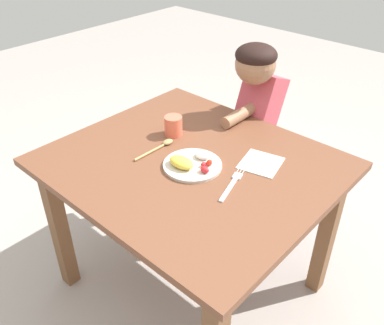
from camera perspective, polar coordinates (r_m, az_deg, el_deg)
ground_plane at (r=2.13m, az=-0.03°, el=-16.20°), size 8.00×8.00×0.00m
dining_table at (r=1.70m, az=-0.04°, el=-2.90°), size 1.08×0.94×0.72m
plate at (r=1.60m, az=-0.14°, el=-0.18°), size 0.23×0.23×0.05m
fork at (r=1.51m, az=5.52°, el=-3.04°), size 0.08×0.21×0.01m
spoon at (r=1.72m, az=-4.29°, el=2.32°), size 0.03×0.21×0.02m
drinking_cup at (r=1.80m, az=-2.58°, el=5.09°), size 0.08×0.08×0.09m
person at (r=2.12m, az=8.92°, el=4.38°), size 0.19×0.39×1.06m
napkin at (r=1.64m, az=9.48°, el=-0.09°), size 0.18×0.19×0.00m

